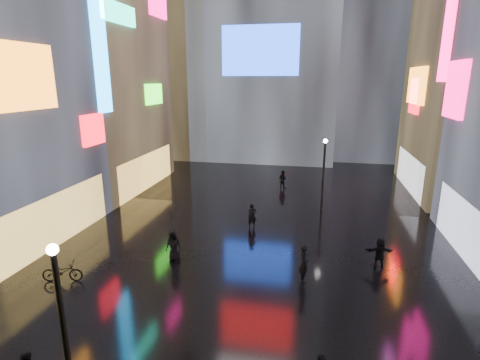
# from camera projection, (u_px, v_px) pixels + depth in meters

# --- Properties ---
(ground) EXTENTS (140.00, 140.00, 0.00)m
(ground) POSITION_uv_depth(u_px,v_px,m) (264.00, 222.00, 24.84)
(ground) COLOR black
(ground) RESTS_ON ground
(building_left_far) EXTENTS (10.28, 12.00, 22.00)m
(building_left_far) POSITION_uv_depth(u_px,v_px,m) (84.00, 56.00, 30.75)
(building_left_far) COLOR black
(building_left_far) RESTS_ON ground
(tower_flank_right) EXTENTS (12.00, 12.00, 34.00)m
(tower_flank_right) POSITION_uv_depth(u_px,v_px,m) (375.00, 9.00, 43.25)
(tower_flank_right) COLOR black
(tower_flank_right) RESTS_ON ground
(tower_flank_left) EXTENTS (10.00, 10.00, 26.00)m
(tower_flank_left) POSITION_uv_depth(u_px,v_px,m) (176.00, 46.00, 44.97)
(tower_flank_left) COLOR black
(tower_flank_left) RESTS_ON ground
(lamp_near) EXTENTS (0.30, 0.30, 5.20)m
(lamp_near) POSITION_uv_depth(u_px,v_px,m) (63.00, 322.00, 9.89)
(lamp_near) COLOR black
(lamp_near) RESTS_ON ground
(lamp_far) EXTENTS (0.30, 0.30, 5.20)m
(lamp_far) POSITION_uv_depth(u_px,v_px,m) (324.00, 171.00, 26.26)
(lamp_far) COLOR black
(lamp_far) RESTS_ON ground
(pedestrian_4) EXTENTS (0.84, 0.56, 1.68)m
(pedestrian_4) POSITION_uv_depth(u_px,v_px,m) (174.00, 246.00, 19.32)
(pedestrian_4) COLOR black
(pedestrian_4) RESTS_ON ground
(pedestrian_5) EXTENTS (1.46, 0.67, 1.52)m
(pedestrian_5) POSITION_uv_depth(u_px,v_px,m) (380.00, 253.00, 18.74)
(pedestrian_5) COLOR black
(pedestrian_5) RESTS_ON ground
(pedestrian_6) EXTENTS (0.68, 0.56, 1.59)m
(pedestrian_6) POSITION_uv_depth(u_px,v_px,m) (252.00, 216.00, 23.66)
(pedestrian_6) COLOR black
(pedestrian_6) RESTS_ON ground
(pedestrian_7) EXTENTS (0.93, 0.86, 1.54)m
(pedestrian_7) POSITION_uv_depth(u_px,v_px,m) (283.00, 179.00, 32.45)
(pedestrian_7) COLOR black
(pedestrian_7) RESTS_ON ground
(umbrella_2) EXTENTS (1.27, 1.28, 0.89)m
(umbrella_2) POSITION_uv_depth(u_px,v_px,m) (173.00, 223.00, 18.99)
(umbrella_2) COLOR black
(umbrella_2) RESTS_ON pedestrian_4
(bicycle) EXTENTS (1.97, 1.07, 0.98)m
(bicycle) POSITION_uv_depth(u_px,v_px,m) (62.00, 272.00, 17.42)
(bicycle) COLOR black
(bicycle) RESTS_ON ground
(pedestrian_8) EXTENTS (0.58, 0.75, 1.81)m
(pedestrian_8) POSITION_uv_depth(u_px,v_px,m) (304.00, 263.00, 17.34)
(pedestrian_8) COLOR black
(pedestrian_8) RESTS_ON ground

